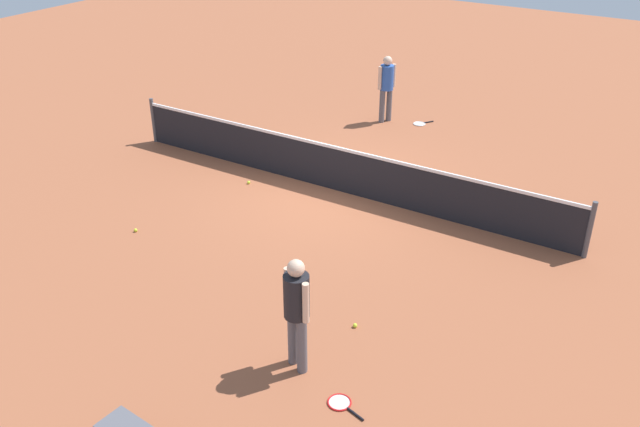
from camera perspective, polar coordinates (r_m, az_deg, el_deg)
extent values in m
plane|color=#9E5638|center=(13.99, 1.24, 2.03)|extent=(40.00, 40.00, 0.00)
cylinder|color=#4C4C51|center=(16.66, -13.86, 7.64)|extent=(0.09, 0.09, 1.07)
cylinder|color=#4C4C51|center=(12.29, 21.77, -1.31)|extent=(0.09, 0.09, 1.07)
cube|color=black|center=(13.79, 1.26, 3.73)|extent=(10.00, 0.02, 0.91)
cube|color=white|center=(13.60, 1.28, 5.58)|extent=(10.00, 0.04, 0.06)
cylinder|color=#595960|center=(9.10, -1.53, -11.08)|extent=(0.18, 0.18, 0.85)
cylinder|color=#595960|center=(9.24, -2.30, -10.36)|extent=(0.18, 0.18, 0.85)
cylinder|color=black|center=(8.73, -2.00, -6.97)|extent=(0.45, 0.45, 0.62)
cylinder|color=beige|center=(8.57, -1.21, -7.55)|extent=(0.12, 0.12, 0.58)
cylinder|color=beige|center=(8.87, -2.76, -6.20)|extent=(0.12, 0.12, 0.58)
sphere|color=beige|center=(8.49, -2.05, -4.63)|extent=(0.30, 0.30, 0.23)
cylinder|color=#595960|center=(17.52, 5.25, 8.99)|extent=(0.19, 0.19, 0.85)
cylinder|color=#595960|center=(17.64, 5.84, 9.11)|extent=(0.19, 0.19, 0.85)
cylinder|color=#2D59B2|center=(17.35, 5.66, 11.34)|extent=(0.46, 0.46, 0.62)
cylinder|color=beige|center=(17.23, 5.07, 11.31)|extent=(0.12, 0.12, 0.58)
cylinder|color=beige|center=(17.47, 6.25, 11.50)|extent=(0.12, 0.12, 0.58)
sphere|color=beige|center=(17.24, 5.73, 12.69)|extent=(0.31, 0.31, 0.23)
torus|color=red|center=(8.92, 1.64, -15.61)|extent=(0.39, 0.39, 0.02)
cylinder|color=silver|center=(8.92, 1.64, -15.61)|extent=(0.33, 0.33, 0.00)
cylinder|color=black|center=(8.78, 3.00, -16.53)|extent=(0.28, 0.11, 0.03)
torus|color=white|center=(17.62, 8.37, 7.49)|extent=(0.43, 0.43, 0.02)
cylinder|color=silver|center=(17.62, 8.37, 7.49)|extent=(0.37, 0.37, 0.00)
cylinder|color=black|center=(17.77, 9.15, 7.63)|extent=(0.18, 0.25, 0.03)
sphere|color=#C6E033|center=(12.88, -15.28, -1.37)|extent=(0.07, 0.07, 0.07)
sphere|color=#C6E033|center=(10.09, 2.97, -9.40)|extent=(0.07, 0.07, 0.07)
sphere|color=#C6E033|center=(14.29, -6.03, 2.62)|extent=(0.07, 0.07, 0.07)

